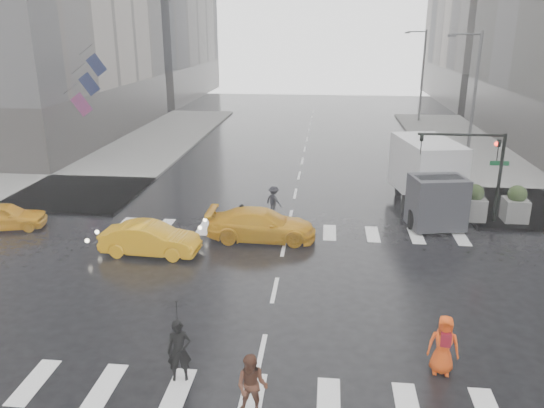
# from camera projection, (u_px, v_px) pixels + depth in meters

# --- Properties ---
(ground) EXTENTS (120.00, 120.00, 0.00)m
(ground) POSITION_uv_depth(u_px,v_px,m) (275.00, 290.00, 19.49)
(ground) COLOR black
(ground) RESTS_ON ground
(sidewalk_nw) EXTENTS (35.00, 35.00, 0.15)m
(sidewalk_nw) POSITION_uv_depth(u_px,v_px,m) (28.00, 161.00, 37.92)
(sidewalk_nw) COLOR slate
(sidewalk_nw) RESTS_ON ground
(road_markings) EXTENTS (18.00, 48.00, 0.01)m
(road_markings) POSITION_uv_depth(u_px,v_px,m) (275.00, 290.00, 19.49)
(road_markings) COLOR silver
(road_markings) RESTS_ON ground
(traffic_signal_pole) EXTENTS (4.45, 0.42, 4.50)m
(traffic_signal_pole) POSITION_uv_depth(u_px,v_px,m) (480.00, 160.00, 25.13)
(traffic_signal_pole) COLOR black
(traffic_signal_pole) RESTS_ON ground
(street_lamp_near) EXTENTS (2.15, 0.22, 9.00)m
(street_lamp_near) POSITION_uv_depth(u_px,v_px,m) (472.00, 97.00, 33.83)
(street_lamp_near) COLOR #59595B
(street_lamp_near) RESTS_ON ground
(street_lamp_far) EXTENTS (2.15, 0.22, 9.00)m
(street_lamp_far) POSITION_uv_depth(u_px,v_px,m) (421.00, 72.00, 52.69)
(street_lamp_far) COLOR #59595B
(street_lamp_far) RESTS_ON ground
(planter_west) EXTENTS (1.10, 1.10, 1.80)m
(planter_west) POSITION_uv_depth(u_px,v_px,m) (432.00, 202.00, 26.22)
(planter_west) COLOR slate
(planter_west) RESTS_ON ground
(planter_mid) EXTENTS (1.10, 1.10, 1.80)m
(planter_mid) POSITION_uv_depth(u_px,v_px,m) (473.00, 203.00, 26.02)
(planter_mid) COLOR slate
(planter_mid) RESTS_ON ground
(planter_east) EXTENTS (1.10, 1.10, 1.80)m
(planter_east) POSITION_uv_depth(u_px,v_px,m) (516.00, 204.00, 25.82)
(planter_east) COLOR slate
(planter_east) RESTS_ON ground
(flag_cluster) EXTENTS (2.87, 3.06, 4.69)m
(flag_cluster) POSITION_uv_depth(u_px,v_px,m) (85.00, 81.00, 36.66)
(flag_cluster) COLOR #59595B
(flag_cluster) RESTS_ON ground
(pedestrian_black) EXTENTS (1.16, 1.18, 2.43)m
(pedestrian_black) POSITION_uv_depth(u_px,v_px,m) (178.00, 329.00, 14.07)
(pedestrian_black) COLOR black
(pedestrian_black) RESTS_ON ground
(pedestrian_brown) EXTENTS (0.91, 0.75, 1.70)m
(pedestrian_brown) POSITION_uv_depth(u_px,v_px,m) (252.00, 386.00, 12.94)
(pedestrian_brown) COLOR #4C291B
(pedestrian_brown) RESTS_ON ground
(pedestrian_orange) EXTENTS (0.92, 0.67, 1.74)m
(pedestrian_orange) POSITION_uv_depth(u_px,v_px,m) (444.00, 345.00, 14.59)
(pedestrian_orange) COLOR #E74810
(pedestrian_orange) RESTS_ON ground
(pedestrian_far_a) EXTENTS (1.01, 0.80, 1.51)m
(pedestrian_far_a) POSITION_uv_depth(u_px,v_px,m) (242.00, 220.00, 24.46)
(pedestrian_far_a) COLOR black
(pedestrian_far_a) RESTS_ON ground
(pedestrian_far_b) EXTENTS (1.11, 1.02, 1.52)m
(pedestrian_far_b) POSITION_uv_depth(u_px,v_px,m) (274.00, 200.00, 27.15)
(pedestrian_far_b) COLOR black
(pedestrian_far_b) RESTS_ON ground
(taxi_front) EXTENTS (4.01, 2.42, 1.28)m
(taxi_front) POSITION_uv_depth(u_px,v_px,m) (4.00, 216.00, 25.22)
(taxi_front) COLOR orange
(taxi_front) RESTS_ON ground
(taxi_mid) EXTENTS (4.21, 1.64, 1.37)m
(taxi_mid) POSITION_uv_depth(u_px,v_px,m) (150.00, 239.00, 22.39)
(taxi_mid) COLOR orange
(taxi_mid) RESTS_ON ground
(taxi_rear) EXTENTS (4.35, 2.04, 1.42)m
(taxi_rear) POSITION_uv_depth(u_px,v_px,m) (262.00, 225.00, 23.96)
(taxi_rear) COLOR orange
(taxi_rear) RESTS_ON ground
(box_truck) EXTENTS (2.55, 6.80, 3.61)m
(box_truck) POSITION_uv_depth(u_px,v_px,m) (429.00, 176.00, 27.23)
(box_truck) COLOR silver
(box_truck) RESTS_ON ground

